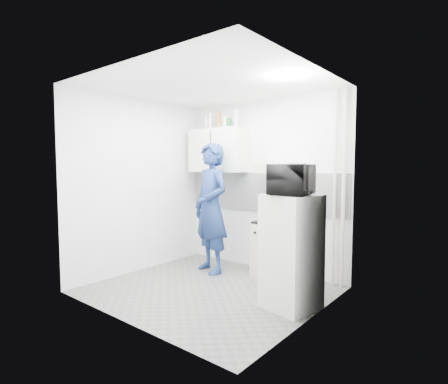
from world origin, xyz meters
The scene contains 23 objects.
floor centered at (0.00, 0.00, 0.00)m, with size 2.80×2.80×0.00m, color #5B5B5B.
ceiling centered at (0.00, 0.00, 2.60)m, with size 2.80×2.80×0.00m, color white.
wall_back centered at (0.00, 1.25, 1.30)m, with size 2.80×2.80×0.00m, color white.
wall_left centered at (-1.40, 0.00, 1.30)m, with size 2.60×2.60×0.00m, color white.
wall_right centered at (1.40, 0.00, 1.30)m, with size 2.60×2.60×0.00m, color white.
person centered at (-0.50, 0.62, 0.97)m, with size 0.71×0.46×1.94m, color navy.
stove centered at (0.36, 1.00, 0.39)m, with size 0.48×0.48×0.78m, color #BDB5A8.
fridge centered at (1.10, 0.15, 0.64)m, with size 0.53×0.53×1.28m, color silver.
stove_top centered at (0.36, 1.00, 0.79)m, with size 0.47×0.47×0.03m, color black.
saucepan centered at (0.32, 1.05, 0.85)m, with size 0.18×0.18×0.10m, color silver.
microwave centered at (1.10, 0.15, 1.45)m, with size 0.41×0.60×0.33m, color black.
bottle_b centered at (-1.00, 1.07, 2.32)m, with size 0.06×0.06×0.24m, color #B2B7BC.
bottle_c centered at (-0.91, 1.07, 2.33)m, with size 0.06×0.06×0.27m, color #B2B7BC.
bottle_d centered at (-0.73, 1.07, 2.34)m, with size 0.06×0.06×0.28m, color brown.
canister_a centered at (-0.59, 1.07, 2.29)m, with size 0.07×0.07×0.19m, color #B2B7BC.
canister_b centered at (-0.51, 1.07, 2.28)m, with size 0.08×0.08×0.15m, color #144C1E.
bottle_e centered at (-0.37, 1.07, 2.34)m, with size 0.07×0.07×0.28m, color #B2B7BC.
upper_cabinet centered at (-0.75, 1.07, 1.85)m, with size 1.00×0.35×0.70m, color silver.
range_hood centered at (0.45, 1.00, 1.57)m, with size 0.60×0.50×0.14m, color #BDB5A8.
backsplash centered at (0.00, 1.24, 1.20)m, with size 2.74×0.03×0.60m, color white.
pipe_a centered at (1.30, 1.17, 1.30)m, with size 0.05×0.05×2.60m, color #BDB5A8.
pipe_b centered at (1.18, 1.17, 1.30)m, with size 0.04×0.04×2.60m, color #BDB5A8.
ceiling_spot_fixture centered at (1.00, 0.20, 2.57)m, with size 0.10×0.10×0.02m, color white.
Camera 1 is at (2.93, -3.30, 1.59)m, focal length 28.00 mm.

